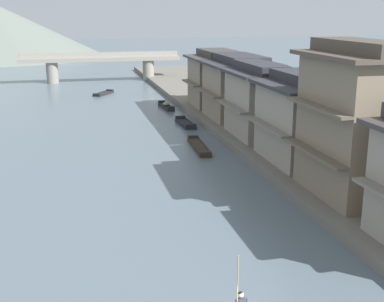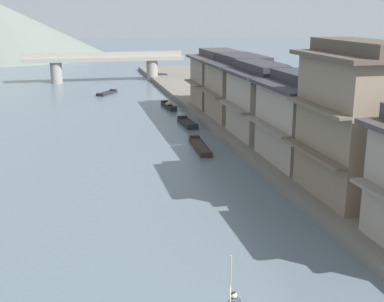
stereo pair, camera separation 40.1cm
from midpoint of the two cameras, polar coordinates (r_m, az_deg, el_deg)
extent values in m
cube|color=#6B665B|center=(48.97, 13.07, 2.51)|extent=(18.00, 110.00, 0.64)
sphere|color=#DBB28E|center=(17.21, 5.41, -15.72)|extent=(0.20, 0.20, 0.20)
sphere|color=black|center=(17.21, 5.38, -15.65)|extent=(0.18, 0.18, 0.18)
cylinder|color=tan|center=(16.93, 4.99, -16.07)|extent=(0.04, 0.04, 3.00)
cube|color=#33281E|center=(41.75, 1.19, 0.43)|extent=(1.31, 5.71, 0.25)
cube|color=#33281E|center=(44.25, 0.54, 1.61)|extent=(0.90, 0.41, 0.22)
cube|color=#33281E|center=(39.15, 1.93, -0.23)|extent=(0.90, 0.41, 0.22)
cube|color=#33281E|center=(41.63, 0.59, 0.63)|extent=(0.38, 5.16, 0.08)
cube|color=#33281E|center=(41.79, 1.79, 0.68)|extent=(0.38, 5.16, 0.08)
cube|color=#232326|center=(70.22, -9.31, 6.35)|extent=(3.09, 3.99, 0.22)
cube|color=#232326|center=(68.58, -10.07, 6.28)|extent=(1.03, 0.84, 0.20)
cube|color=#232326|center=(71.81, -8.61, 6.75)|extent=(1.03, 0.84, 0.20)
cube|color=#232326|center=(69.96, -8.95, 6.46)|extent=(1.96, 3.02, 0.08)
cube|color=#232326|center=(70.45, -9.69, 6.49)|extent=(1.96, 3.02, 0.08)
cube|color=#232326|center=(59.33, -2.41, 4.94)|extent=(1.20, 4.38, 0.30)
cube|color=#232326|center=(61.20, -2.91, 5.52)|extent=(0.80, 0.42, 0.27)
cube|color=#232326|center=(57.38, -1.88, 4.87)|extent=(0.80, 0.42, 0.27)
cube|color=#232326|center=(59.20, -2.78, 5.10)|extent=(0.39, 3.82, 0.08)
cube|color=#232326|center=(59.40, -2.05, 5.14)|extent=(0.39, 3.82, 0.08)
ellipsoid|color=olive|center=(59.27, -2.41, 5.28)|extent=(0.86, 1.14, 0.42)
cube|color=#232326|center=(50.38, -0.29, 3.06)|extent=(1.27, 4.34, 0.29)
cube|color=#232326|center=(52.22, -0.85, 3.81)|extent=(1.01, 0.40, 0.26)
cube|color=#232326|center=(48.43, 0.32, 2.89)|extent=(1.01, 0.40, 0.26)
cube|color=#232326|center=(50.21, -0.85, 3.24)|extent=(0.23, 3.81, 0.08)
cube|color=#232326|center=(50.47, 0.28, 3.30)|extent=(0.23, 3.81, 0.08)
cube|color=#7F705B|center=(30.05, 18.13, 2.41)|extent=(4.28, 6.42, 7.80)
cube|color=brown|center=(29.17, 13.72, -0.27)|extent=(0.70, 6.42, 0.16)
cube|color=brown|center=(28.60, 14.05, 4.75)|extent=(0.70, 6.42, 0.16)
cube|color=#4C4238|center=(29.47, 18.79, 10.05)|extent=(5.18, 7.32, 0.24)
cube|color=#4C4238|center=(29.43, 18.87, 10.96)|extent=(2.57, 7.32, 0.70)
cube|color=gray|center=(36.73, 13.57, 2.93)|extent=(6.00, 6.65, 5.20)
cube|color=gray|center=(35.38, 8.70, 2.72)|extent=(0.70, 6.65, 0.16)
cube|color=#2D2D33|center=(36.26, 13.84, 7.13)|extent=(6.90, 7.55, 0.24)
cube|color=#2D2D33|center=(36.20, 13.89, 7.86)|extent=(3.60, 7.55, 0.70)
cube|color=gray|center=(43.32, 7.87, 5.07)|extent=(4.03, 6.35, 5.20)
cube|color=gray|center=(42.54, 4.87, 4.97)|extent=(0.70, 6.35, 0.16)
cube|color=#2D2D33|center=(42.92, 8.00, 8.64)|extent=(4.93, 7.25, 0.24)
cube|color=#2D2D33|center=(42.87, 8.02, 9.26)|extent=(2.42, 7.25, 0.70)
cube|color=gray|center=(50.75, 5.78, 6.64)|extent=(5.87, 6.56, 5.20)
cube|color=#6E6151|center=(49.80, 2.17, 6.54)|extent=(0.70, 6.56, 0.16)
cube|color=#2D2D33|center=(50.41, 5.86, 9.69)|extent=(6.77, 7.46, 0.24)
cube|color=#2D2D33|center=(50.37, 5.88, 10.22)|extent=(3.52, 7.46, 0.70)
cube|color=gray|center=(57.35, 3.35, 7.69)|extent=(5.51, 5.56, 5.20)
cube|color=#6E6151|center=(56.56, 0.30, 7.61)|extent=(0.70, 5.56, 0.16)
cube|color=#3D3838|center=(57.05, 3.39, 10.40)|extent=(6.41, 6.46, 0.24)
cube|color=#3D3838|center=(57.01, 3.40, 10.87)|extent=(3.31, 6.46, 0.70)
cube|color=gray|center=(82.74, -9.59, 10.08)|extent=(25.05, 2.40, 0.60)
cylinder|color=gray|center=(82.82, -14.77, 8.46)|extent=(1.80, 1.80, 3.25)
cylinder|color=gray|center=(83.73, -4.33, 8.99)|extent=(1.80, 1.80, 3.25)
cube|color=gray|center=(83.68, -9.65, 10.59)|extent=(25.05, 0.30, 0.70)
camera|label=1|loc=(0.20, -89.66, 0.09)|focal=47.78mm
camera|label=2|loc=(0.20, 90.34, -0.09)|focal=47.78mm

